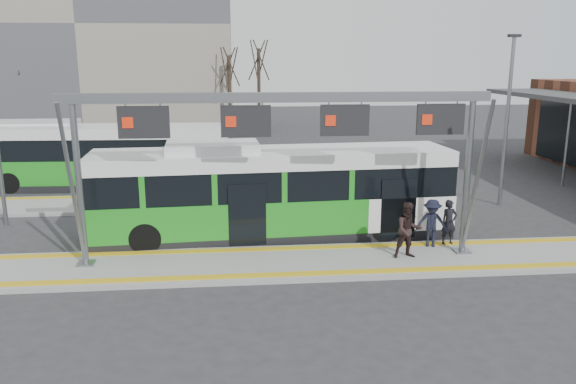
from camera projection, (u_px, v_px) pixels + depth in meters
name	position (u px, v px, depth m)	size (l,w,h in m)	color
ground	(296.00, 265.00, 17.64)	(120.00, 120.00, 0.00)	#2D2D30
platform_main	(296.00, 263.00, 17.63)	(22.00, 3.00, 0.15)	gray
platform_second	(188.00, 202.00, 25.00)	(20.00, 3.00, 0.15)	gray
tactile_main	(296.00, 260.00, 17.61)	(22.00, 2.65, 0.02)	gold
tactile_second	(190.00, 195.00, 26.10)	(20.00, 0.35, 0.02)	gold
gantry	(284.00, 128.00, 16.86)	(13.00, 1.68, 5.20)	slate
apartment_block	(93.00, 25.00, 49.07)	(24.50, 12.50, 18.40)	gray
hero_bus	(272.00, 194.00, 20.15)	(12.84, 3.45, 3.49)	black
bg_bus_green	(106.00, 157.00, 28.01)	(12.44, 3.18, 3.08)	black
passenger_a	(449.00, 222.00, 18.99)	(0.56, 0.37, 1.55)	black
passenger_b	(408.00, 230.00, 17.69)	(0.87, 0.68, 1.80)	black
passenger_c	(432.00, 223.00, 18.77)	(1.05, 0.60, 1.62)	black
tree_left	(229.00, 67.00, 44.01)	(1.40, 1.40, 7.45)	#382B21
tree_mid	(259.00, 61.00, 46.27)	(1.40, 1.40, 8.10)	#382B21
tree_far	(22.00, 51.00, 44.22)	(1.40, 1.40, 9.07)	#382B21
lamp_east	(507.00, 117.00, 24.00)	(0.50, 0.25, 7.31)	slate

